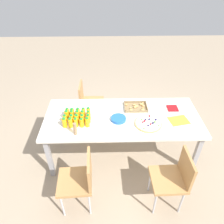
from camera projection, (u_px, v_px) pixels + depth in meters
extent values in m
plane|color=tan|center=(121.00, 153.00, 3.44)|extent=(12.00, 12.00, 0.00)
cube|color=silver|center=(122.00, 118.00, 2.99)|extent=(2.19, 0.92, 0.04)
cube|color=#99999E|center=(49.00, 158.00, 2.90)|extent=(0.06, 0.06, 0.71)
cube|color=#99999E|center=(196.00, 155.00, 2.94)|extent=(0.06, 0.06, 0.71)
cube|color=#99999E|center=(59.00, 122.00, 3.50)|extent=(0.06, 0.06, 0.71)
cube|color=#99999E|center=(181.00, 120.00, 3.54)|extent=(0.06, 0.06, 0.71)
cube|color=#B7844C|center=(168.00, 179.00, 2.51)|extent=(0.41, 0.41, 0.04)
cube|color=#B7844C|center=(186.00, 169.00, 2.41)|extent=(0.04, 0.38, 0.38)
cylinder|color=silver|center=(155.00, 204.00, 2.53)|extent=(0.02, 0.02, 0.41)
cylinder|color=silver|center=(150.00, 181.00, 2.78)|extent=(0.02, 0.02, 0.41)
cylinder|color=silver|center=(181.00, 203.00, 2.54)|extent=(0.02, 0.02, 0.41)
cylinder|color=silver|center=(174.00, 180.00, 2.80)|extent=(0.02, 0.02, 0.41)
cube|color=#B7844C|center=(75.00, 181.00, 2.49)|extent=(0.42, 0.42, 0.04)
cube|color=#B7844C|center=(89.00, 170.00, 2.39)|extent=(0.05, 0.38, 0.38)
cylinder|color=silver|center=(62.00, 206.00, 2.50)|extent=(0.02, 0.02, 0.41)
cylinder|color=silver|center=(65.00, 183.00, 2.76)|extent=(0.02, 0.02, 0.41)
cylinder|color=silver|center=(90.00, 204.00, 2.52)|extent=(0.02, 0.02, 0.41)
cylinder|color=silver|center=(90.00, 181.00, 2.78)|extent=(0.02, 0.02, 0.41)
cube|color=#B7844C|center=(92.00, 103.00, 3.79)|extent=(0.41, 0.41, 0.04)
cube|color=#B7844C|center=(81.00, 94.00, 3.67)|extent=(0.03, 0.38, 0.38)
cylinder|color=silver|center=(102.00, 109.00, 4.06)|extent=(0.02, 0.02, 0.41)
cylinder|color=silver|center=(101.00, 119.00, 3.81)|extent=(0.02, 0.02, 0.41)
cylinder|color=silver|center=(85.00, 109.00, 4.06)|extent=(0.02, 0.02, 0.41)
cylinder|color=silver|center=(84.00, 119.00, 3.80)|extent=(0.02, 0.02, 0.41)
cylinder|color=#FAAB14|center=(65.00, 123.00, 2.77)|extent=(0.06, 0.06, 0.13)
cylinder|color=#1E8C33|center=(64.00, 119.00, 2.73)|extent=(0.04, 0.04, 0.02)
cylinder|color=#F9AC14|center=(70.00, 123.00, 2.77)|extent=(0.06, 0.06, 0.13)
cylinder|color=#1E8C33|center=(70.00, 119.00, 2.73)|extent=(0.04, 0.04, 0.02)
cylinder|color=#FAAD14|center=(76.00, 123.00, 2.78)|extent=(0.06, 0.06, 0.12)
cylinder|color=#1E8C33|center=(75.00, 119.00, 2.74)|extent=(0.04, 0.04, 0.02)
cylinder|color=#F9AE14|center=(82.00, 123.00, 2.78)|extent=(0.06, 0.06, 0.12)
cylinder|color=#1E8C33|center=(81.00, 119.00, 2.74)|extent=(0.04, 0.04, 0.02)
cylinder|color=#FAAE14|center=(87.00, 122.00, 2.78)|extent=(0.06, 0.06, 0.13)
cylinder|color=#1E8C33|center=(87.00, 118.00, 2.74)|extent=(0.04, 0.04, 0.02)
cylinder|color=#FAAC14|center=(65.00, 119.00, 2.84)|extent=(0.05, 0.05, 0.12)
cylinder|color=#1E8C33|center=(65.00, 115.00, 2.80)|extent=(0.03, 0.03, 0.02)
cylinder|color=#F9AC14|center=(72.00, 119.00, 2.84)|extent=(0.06, 0.06, 0.12)
cylinder|color=#1E8C33|center=(71.00, 115.00, 2.80)|extent=(0.04, 0.04, 0.02)
cylinder|color=#F9AC14|center=(77.00, 119.00, 2.84)|extent=(0.06, 0.06, 0.13)
cylinder|color=#1E8C33|center=(76.00, 115.00, 2.79)|extent=(0.04, 0.04, 0.02)
cylinder|color=#F9AD14|center=(82.00, 119.00, 2.84)|extent=(0.06, 0.06, 0.12)
cylinder|color=#1E8C33|center=(82.00, 115.00, 2.80)|extent=(0.04, 0.04, 0.02)
cylinder|color=#F9AB14|center=(88.00, 119.00, 2.85)|extent=(0.06, 0.06, 0.12)
cylinder|color=#1E8C33|center=(88.00, 115.00, 2.81)|extent=(0.04, 0.04, 0.02)
cylinder|color=#FAAB14|center=(67.00, 115.00, 2.90)|extent=(0.06, 0.06, 0.13)
cylinder|color=#1E8C33|center=(66.00, 111.00, 2.85)|extent=(0.04, 0.04, 0.02)
cylinder|color=#F9AB14|center=(72.00, 116.00, 2.90)|extent=(0.06, 0.06, 0.13)
cylinder|color=#1E8C33|center=(71.00, 111.00, 2.85)|extent=(0.04, 0.04, 0.02)
cylinder|color=#F9AB14|center=(78.00, 115.00, 2.90)|extent=(0.06, 0.06, 0.13)
cylinder|color=#1E8C33|center=(77.00, 111.00, 2.86)|extent=(0.04, 0.04, 0.02)
cylinder|color=#F9AC14|center=(83.00, 116.00, 2.90)|extent=(0.06, 0.06, 0.13)
cylinder|color=#1E8C33|center=(82.00, 111.00, 2.85)|extent=(0.04, 0.04, 0.02)
cylinder|color=#FAAE14|center=(89.00, 116.00, 2.90)|extent=(0.06, 0.06, 0.13)
cylinder|color=#1E8C33|center=(88.00, 112.00, 2.85)|extent=(0.04, 0.04, 0.02)
cylinder|color=#FAAB14|center=(68.00, 113.00, 2.95)|extent=(0.05, 0.05, 0.12)
cylinder|color=#1E8C33|center=(67.00, 109.00, 2.91)|extent=(0.04, 0.04, 0.02)
cylinder|color=#FAAE14|center=(72.00, 113.00, 2.95)|extent=(0.06, 0.06, 0.12)
cylinder|color=#1E8C33|center=(72.00, 109.00, 2.91)|extent=(0.04, 0.04, 0.02)
cylinder|color=#F9AD14|center=(78.00, 113.00, 2.95)|extent=(0.06, 0.06, 0.12)
cylinder|color=#1E8C33|center=(77.00, 109.00, 2.91)|extent=(0.04, 0.04, 0.02)
cylinder|color=#FAAC14|center=(84.00, 113.00, 2.96)|extent=(0.05, 0.05, 0.12)
cylinder|color=#1E8C33|center=(83.00, 109.00, 2.92)|extent=(0.03, 0.03, 0.02)
cylinder|color=#FAAE14|center=(89.00, 112.00, 2.96)|extent=(0.05, 0.05, 0.13)
cylinder|color=#1E8C33|center=(88.00, 108.00, 2.91)|extent=(0.03, 0.03, 0.02)
cylinder|color=tan|center=(148.00, 124.00, 2.85)|extent=(0.37, 0.37, 0.02)
cylinder|color=white|center=(148.00, 123.00, 2.84)|extent=(0.34, 0.34, 0.01)
sphere|color=#1E1947|center=(153.00, 123.00, 2.82)|extent=(0.03, 0.03, 0.03)
sphere|color=#66B238|center=(155.00, 122.00, 2.84)|extent=(0.03, 0.03, 0.03)
sphere|color=#1E1947|center=(148.00, 125.00, 2.78)|extent=(0.02, 0.02, 0.02)
sphere|color=#1E1947|center=(146.00, 120.00, 2.88)|extent=(0.02, 0.02, 0.02)
sphere|color=red|center=(143.00, 122.00, 2.84)|extent=(0.02, 0.02, 0.02)
sphere|color=#1E1947|center=(156.00, 120.00, 2.88)|extent=(0.03, 0.03, 0.03)
sphere|color=red|center=(149.00, 116.00, 2.94)|extent=(0.03, 0.03, 0.03)
sphere|color=#66B238|center=(159.00, 125.00, 2.79)|extent=(0.02, 0.02, 0.02)
sphere|color=#1E1947|center=(149.00, 119.00, 2.88)|extent=(0.03, 0.03, 0.03)
sphere|color=#66B238|center=(144.00, 129.00, 2.73)|extent=(0.02, 0.02, 0.02)
sphere|color=#66B238|center=(142.00, 119.00, 2.88)|extent=(0.02, 0.02, 0.02)
sphere|color=red|center=(151.00, 124.00, 2.80)|extent=(0.02, 0.02, 0.02)
sphere|color=red|center=(144.00, 121.00, 2.85)|extent=(0.03, 0.03, 0.03)
cube|color=olive|center=(136.00, 107.00, 3.15)|extent=(0.34, 0.26, 0.01)
cube|color=olive|center=(137.00, 112.00, 3.05)|extent=(0.34, 0.01, 0.03)
cube|color=olive|center=(135.00, 102.00, 3.24)|extent=(0.34, 0.01, 0.03)
cube|color=olive|center=(125.00, 107.00, 3.14)|extent=(0.01, 0.26, 0.03)
cube|color=olive|center=(147.00, 107.00, 3.15)|extent=(0.01, 0.26, 0.03)
ellipsoid|color=tan|center=(143.00, 108.00, 3.11)|extent=(0.04, 0.03, 0.02)
ellipsoid|color=tan|center=(126.00, 105.00, 3.18)|extent=(0.04, 0.03, 0.02)
ellipsoid|color=tan|center=(141.00, 104.00, 3.18)|extent=(0.06, 0.04, 0.03)
ellipsoid|color=tan|center=(136.00, 106.00, 3.15)|extent=(0.05, 0.03, 0.03)
ellipsoid|color=tan|center=(131.00, 110.00, 3.07)|extent=(0.05, 0.03, 0.03)
ellipsoid|color=tan|center=(143.00, 110.00, 3.07)|extent=(0.06, 0.04, 0.03)
ellipsoid|color=tan|center=(143.00, 106.00, 3.15)|extent=(0.04, 0.03, 0.03)
ellipsoid|color=tan|center=(135.00, 107.00, 3.13)|extent=(0.05, 0.03, 0.03)
ellipsoid|color=tan|center=(134.00, 105.00, 3.18)|extent=(0.05, 0.03, 0.03)
ellipsoid|color=tan|center=(143.00, 103.00, 3.22)|extent=(0.03, 0.02, 0.02)
ellipsoid|color=tan|center=(130.00, 108.00, 3.12)|extent=(0.03, 0.02, 0.02)
cylinder|color=blue|center=(118.00, 120.00, 2.92)|extent=(0.21, 0.21, 0.00)
cylinder|color=blue|center=(118.00, 120.00, 2.92)|extent=(0.21, 0.21, 0.00)
cylinder|color=blue|center=(118.00, 119.00, 2.92)|extent=(0.21, 0.21, 0.00)
cylinder|color=blue|center=(118.00, 119.00, 2.91)|extent=(0.21, 0.21, 0.00)
cylinder|color=blue|center=(118.00, 119.00, 2.91)|extent=(0.21, 0.21, 0.00)
cylinder|color=blue|center=(118.00, 118.00, 2.91)|extent=(0.21, 0.21, 0.00)
cylinder|color=blue|center=(118.00, 118.00, 2.90)|extent=(0.21, 0.21, 0.00)
cylinder|color=blue|center=(118.00, 118.00, 2.90)|extent=(0.21, 0.21, 0.00)
cube|color=red|center=(173.00, 108.00, 3.13)|extent=(0.15, 0.15, 0.02)
cylinder|color=#9E7A56|center=(75.00, 129.00, 2.65)|extent=(0.04, 0.04, 0.17)
cube|color=yellow|center=(179.00, 120.00, 2.91)|extent=(0.29, 0.25, 0.01)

